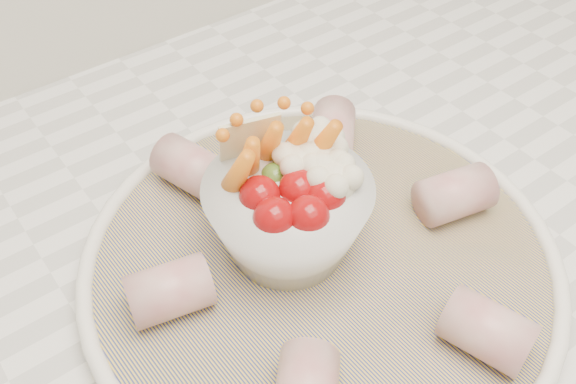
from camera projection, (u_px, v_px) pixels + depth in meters
serving_platter at (321, 259)px, 0.48m from camera, size 0.37×0.37×0.02m
veggie_bowl at (290, 205)px, 0.46m from camera, size 0.12×0.12×0.10m
cured_meat_rolls at (322, 239)px, 0.46m from camera, size 0.28×0.31×0.04m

